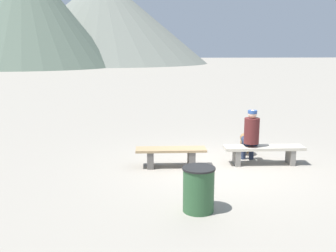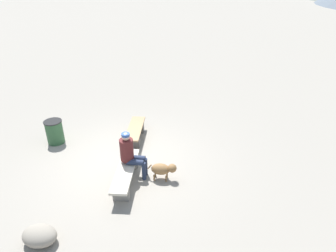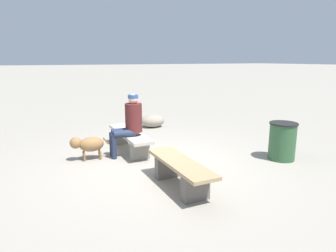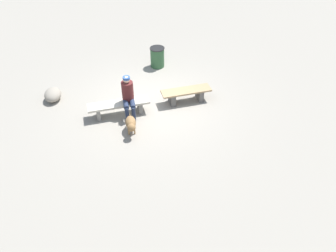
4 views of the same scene
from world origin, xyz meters
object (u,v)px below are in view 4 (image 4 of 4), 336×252
(bench_right, at_px, (119,106))
(seated_person, at_px, (128,95))
(trash_bin, at_px, (157,57))
(boulder, at_px, (53,95))
(dog, at_px, (131,124))
(bench_left, at_px, (186,94))

(bench_right, distance_m, seated_person, 0.52)
(bench_right, height_order, trash_bin, trash_bin)
(seated_person, distance_m, boulder, 2.74)
(boulder, bearing_deg, dog, 131.69)
(bench_left, distance_m, seated_person, 1.94)
(bench_left, relative_size, dog, 2.12)
(seated_person, height_order, dog, seated_person)
(trash_bin, bearing_deg, bench_right, 52.86)
(bench_left, xyz_separation_m, trash_bin, (0.25, -2.50, 0.09))
(bench_left, xyz_separation_m, bench_right, (2.18, 0.04, 0.03))
(bench_left, relative_size, seated_person, 1.25)
(bench_right, xyz_separation_m, dog, (-0.17, 0.94, 0.01))
(dog, distance_m, trash_bin, 3.90)
(bench_right, distance_m, boulder, 2.39)
(boulder, bearing_deg, bench_left, 161.51)
(bench_right, distance_m, dog, 0.95)
(bench_right, xyz_separation_m, boulder, (1.93, -1.42, -0.12))
(bench_right, relative_size, trash_bin, 2.47)
(bench_right, relative_size, seated_person, 1.45)
(dog, xyz_separation_m, trash_bin, (-1.75, -3.48, 0.06))
(seated_person, bearing_deg, dog, 87.79)
(dog, height_order, trash_bin, trash_bin)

